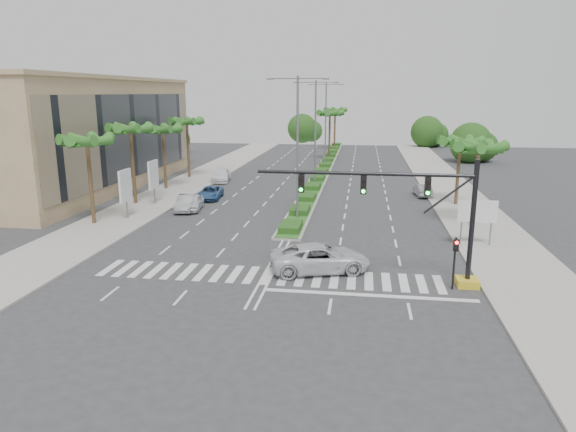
% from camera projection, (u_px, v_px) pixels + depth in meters
% --- Properties ---
extents(ground, '(160.00, 160.00, 0.00)m').
position_uv_depth(ground, '(268.00, 276.00, 30.70)').
color(ground, '#333335').
rests_on(ground, ground).
extents(footpath_right, '(6.00, 120.00, 0.15)m').
position_uv_depth(footpath_right, '(467.00, 209.00, 47.79)').
color(footpath_right, gray).
rests_on(footpath_right, ground).
extents(footpath_left, '(6.00, 120.00, 0.15)m').
position_uv_depth(footpath_left, '(156.00, 200.00, 52.05)').
color(footpath_left, gray).
rests_on(footpath_left, ground).
extents(median, '(2.20, 75.00, 0.20)m').
position_uv_depth(median, '(324.00, 168.00, 73.96)').
color(median, gray).
rests_on(median, ground).
extents(median_grass, '(1.80, 75.00, 0.04)m').
position_uv_depth(median_grass, '(324.00, 167.00, 73.93)').
color(median_grass, '#23591E').
rests_on(median_grass, median).
extents(building, '(12.00, 36.00, 12.00)m').
position_uv_depth(building, '(83.00, 135.00, 57.94)').
color(building, tan).
rests_on(building, ground).
extents(signal_gantry, '(12.60, 1.20, 7.20)m').
position_uv_depth(signal_gantry, '(430.00, 226.00, 28.59)').
color(signal_gantry, gold).
rests_on(signal_gantry, ground).
extents(pedestrian_signal, '(0.28, 0.36, 3.00)m').
position_uv_depth(pedestrian_signal, '(455.00, 255.00, 28.08)').
color(pedestrian_signal, black).
rests_on(pedestrian_signal, ground).
extents(direction_sign, '(2.70, 0.11, 3.40)m').
position_uv_depth(direction_sign, '(477.00, 213.00, 35.92)').
color(direction_sign, slate).
rests_on(direction_sign, ground).
extents(billboard_near, '(0.18, 2.10, 4.35)m').
position_uv_depth(billboard_near, '(125.00, 186.00, 43.58)').
color(billboard_near, slate).
rests_on(billboard_near, ground).
extents(billboard_far, '(0.18, 2.10, 4.35)m').
position_uv_depth(billboard_far, '(153.00, 175.00, 49.35)').
color(billboard_far, slate).
rests_on(billboard_far, ground).
extents(palm_left_near, '(4.57, 4.68, 7.55)m').
position_uv_depth(palm_left_near, '(87.00, 144.00, 41.06)').
color(palm_left_near, brown).
rests_on(palm_left_near, ground).
extents(palm_left_mid, '(4.57, 4.68, 7.95)m').
position_uv_depth(palm_left_mid, '(131.00, 132.00, 48.66)').
color(palm_left_mid, brown).
rests_on(palm_left_mid, ground).
extents(palm_left_far, '(4.57, 4.68, 7.35)m').
position_uv_depth(palm_left_far, '(163.00, 132.00, 56.50)').
color(palm_left_far, brown).
rests_on(palm_left_far, ground).
extents(palm_left_end, '(4.57, 4.68, 7.75)m').
position_uv_depth(palm_left_end, '(187.00, 124.00, 64.10)').
color(palm_left_end, brown).
rests_on(palm_left_end, ground).
extents(palm_right_near, '(4.57, 4.68, 7.05)m').
position_uv_depth(palm_right_near, '(479.00, 151.00, 40.68)').
color(palm_right_near, brown).
rests_on(palm_right_near, ground).
extents(palm_right_far, '(4.57, 4.68, 6.75)m').
position_uv_depth(palm_right_far, '(460.00, 144.00, 48.44)').
color(palm_right_far, brown).
rests_on(palm_right_far, ground).
extents(palm_median_a, '(4.57, 4.68, 8.05)m').
position_uv_depth(palm_median_a, '(330.00, 115.00, 81.92)').
color(palm_median_a, brown).
rests_on(palm_median_a, ground).
extents(palm_median_b, '(4.57, 4.68, 8.05)m').
position_uv_depth(palm_median_b, '(335.00, 112.00, 96.35)').
color(palm_median_b, brown).
rests_on(palm_median_b, ground).
extents(streetlight_near, '(5.10, 0.25, 12.00)m').
position_uv_depth(streetlight_near, '(298.00, 140.00, 42.57)').
color(streetlight_near, slate).
rests_on(streetlight_near, ground).
extents(streetlight_mid, '(5.10, 0.25, 12.00)m').
position_uv_depth(streetlight_mid, '(315.00, 128.00, 57.96)').
color(streetlight_mid, slate).
rests_on(streetlight_mid, ground).
extents(streetlight_far, '(5.10, 0.25, 12.00)m').
position_uv_depth(streetlight_far, '(326.00, 120.00, 73.35)').
color(streetlight_far, slate).
rests_on(streetlight_far, ground).
extents(car_parked_a, '(2.24, 4.39, 1.43)m').
position_uv_depth(car_parked_a, '(193.00, 202.00, 47.77)').
color(car_parked_a, silver).
rests_on(car_parked_a, ground).
extents(car_parked_b, '(2.10, 4.54, 1.44)m').
position_uv_depth(car_parked_b, '(186.00, 203.00, 47.51)').
color(car_parked_b, '#ADAEB2').
rests_on(car_parked_b, ground).
extents(car_parked_c, '(2.56, 4.79, 1.28)m').
position_uv_depth(car_parked_c, '(210.00, 193.00, 52.74)').
color(car_parked_c, '#2E578F').
rests_on(car_parked_c, ground).
extents(car_parked_d, '(2.79, 5.41, 1.50)m').
position_uv_depth(car_parked_d, '(221.00, 175.00, 63.25)').
color(car_parked_d, white).
rests_on(car_parked_d, ground).
extents(car_crossing, '(6.67, 4.47, 1.70)m').
position_uv_depth(car_crossing, '(320.00, 258.00, 31.29)').
color(car_crossing, silver).
rests_on(car_crossing, ground).
extents(car_right, '(1.77, 4.08, 1.31)m').
position_uv_depth(car_right, '(423.00, 190.00, 54.19)').
color(car_right, '#9D9DA2').
rests_on(car_right, ground).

